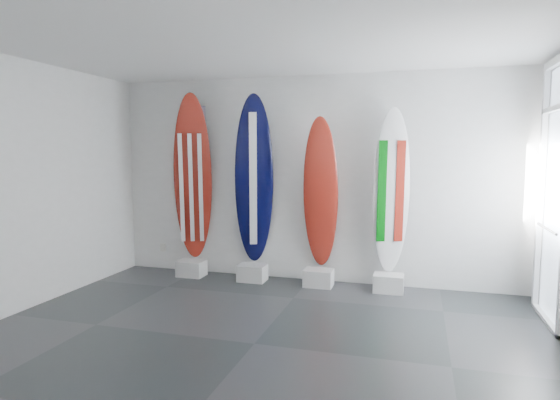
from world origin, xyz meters
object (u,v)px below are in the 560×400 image
(surfboard_usa, at_px, (193,178))
(surfboard_navy, at_px, (254,180))
(surfboard_italy, at_px, (391,191))
(surfboard_swiss, at_px, (321,194))

(surfboard_usa, distance_m, surfboard_navy, 0.99)
(surfboard_italy, bearing_deg, surfboard_navy, 161.76)
(surfboard_usa, distance_m, surfboard_italy, 2.96)
(surfboard_navy, bearing_deg, surfboard_usa, 160.92)
(surfboard_navy, distance_m, surfboard_swiss, 1.01)
(surfboard_swiss, relative_size, surfboard_italy, 0.96)
(surfboard_navy, distance_m, surfboard_italy, 1.97)
(surfboard_swiss, xyz_separation_m, surfboard_italy, (0.97, 0.00, 0.05))
(surfboard_swiss, bearing_deg, surfboard_navy, 174.43)
(surfboard_usa, bearing_deg, surfboard_navy, -20.07)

